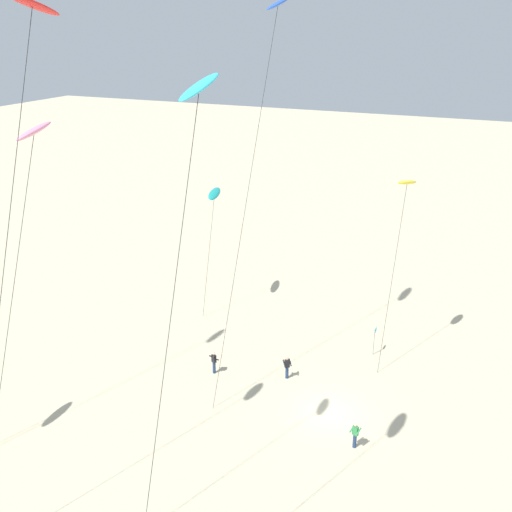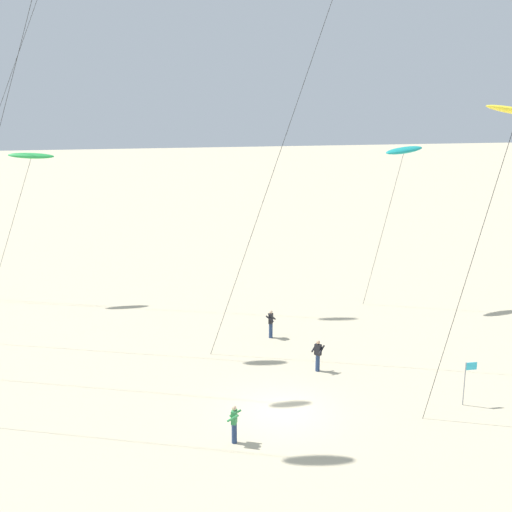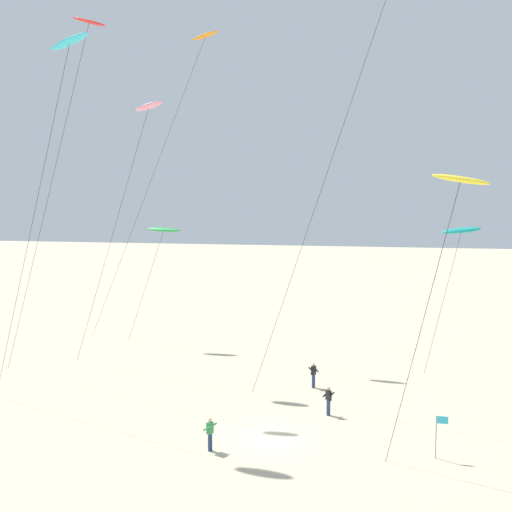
{
  "view_description": "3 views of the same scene",
  "coord_description": "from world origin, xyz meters",
  "px_view_note": "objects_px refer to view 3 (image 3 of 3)",
  "views": [
    {
      "loc": [
        -30.93,
        -8.44,
        23.36
      ],
      "look_at": [
        -2.53,
        4.0,
        11.07
      ],
      "focal_mm": 41.95,
      "sensor_mm": 36.0,
      "label": 1
    },
    {
      "loc": [
        -5.93,
        -26.45,
        14.22
      ],
      "look_at": [
        -0.1,
        6.36,
        5.6
      ],
      "focal_mm": 46.5,
      "sensor_mm": 36.0,
      "label": 2
    },
    {
      "loc": [
        5.82,
        -30.44,
        12.38
      ],
      "look_at": [
        -2.67,
        9.03,
        8.6
      ],
      "focal_mm": 43.23,
      "sensor_mm": 36.0,
      "label": 3
    }
  ],
  "objects_px": {
    "kite_teal": "(461,231)",
    "kite_flyer_nearest": "(314,374)",
    "kite_flyer_middle": "(328,400)",
    "kite_orange": "(202,45)",
    "kite_cyan": "(68,47)",
    "kite_yellow": "(460,182)",
    "kite_red": "(87,31)",
    "kite_pink": "(147,110)",
    "marker_flag": "(439,428)",
    "kite_flyer_furthest": "(210,433)",
    "kite_green": "(163,230)"
  },
  "relations": [
    {
      "from": "kite_yellow",
      "to": "kite_flyer_middle",
      "type": "bearing_deg",
      "value": 135.82
    },
    {
      "from": "kite_flyer_middle",
      "to": "kite_flyer_furthest",
      "type": "xyz_separation_m",
      "value": [
        -5.21,
        -6.22,
        0.0
      ]
    },
    {
      "from": "marker_flag",
      "to": "kite_flyer_nearest",
      "type": "bearing_deg",
      "value": 126.35
    },
    {
      "from": "kite_cyan",
      "to": "marker_flag",
      "type": "xyz_separation_m",
      "value": [
        20.37,
        -2.95,
        -19.37
      ]
    },
    {
      "from": "kite_green",
      "to": "kite_flyer_nearest",
      "type": "xyz_separation_m",
      "value": [
        14.0,
        -9.86,
        -8.82
      ]
    },
    {
      "from": "kite_yellow",
      "to": "kite_red",
      "type": "bearing_deg",
      "value": 156.58
    },
    {
      "from": "kite_red",
      "to": "kite_flyer_furthest",
      "type": "relative_size",
      "value": 14.58
    },
    {
      "from": "kite_flyer_nearest",
      "to": "kite_yellow",
      "type": "bearing_deg",
      "value": -55.18
    },
    {
      "from": "kite_red",
      "to": "kite_flyer_furthest",
      "type": "distance_m",
      "value": 26.93
    },
    {
      "from": "kite_teal",
      "to": "kite_pink",
      "type": "height_order",
      "value": "kite_pink"
    },
    {
      "from": "kite_orange",
      "to": "kite_red",
      "type": "relative_size",
      "value": 1.07
    },
    {
      "from": "kite_teal",
      "to": "kite_green",
      "type": "height_order",
      "value": "kite_teal"
    },
    {
      "from": "kite_orange",
      "to": "kite_flyer_nearest",
      "type": "xyz_separation_m",
      "value": [
        10.52,
        -9.96,
        -23.91
      ]
    },
    {
      "from": "kite_orange",
      "to": "kite_cyan",
      "type": "distance_m",
      "value": 17.42
    },
    {
      "from": "kite_cyan",
      "to": "kite_teal",
      "type": "bearing_deg",
      "value": 26.69
    },
    {
      "from": "kite_pink",
      "to": "kite_flyer_nearest",
      "type": "height_order",
      "value": "kite_pink"
    },
    {
      "from": "kite_orange",
      "to": "marker_flag",
      "type": "bearing_deg",
      "value": -48.09
    },
    {
      "from": "kite_teal",
      "to": "kite_pink",
      "type": "distance_m",
      "value": 23.29
    },
    {
      "from": "kite_teal",
      "to": "kite_pink",
      "type": "relative_size",
      "value": 0.55
    },
    {
      "from": "kite_yellow",
      "to": "kite_teal",
      "type": "bearing_deg",
      "value": 83.24
    },
    {
      "from": "kite_flyer_middle",
      "to": "marker_flag",
      "type": "relative_size",
      "value": 0.8
    },
    {
      "from": "kite_pink",
      "to": "marker_flag",
      "type": "height_order",
      "value": "kite_pink"
    },
    {
      "from": "kite_flyer_nearest",
      "to": "kite_flyer_middle",
      "type": "bearing_deg",
      "value": -73.68
    },
    {
      "from": "kite_teal",
      "to": "kite_flyer_nearest",
      "type": "relative_size",
      "value": 6.34
    },
    {
      "from": "kite_teal",
      "to": "marker_flag",
      "type": "relative_size",
      "value": 5.04
    },
    {
      "from": "kite_teal",
      "to": "kite_red",
      "type": "bearing_deg",
      "value": -166.61
    },
    {
      "from": "kite_teal",
      "to": "kite_yellow",
      "type": "distance_m",
      "value": 15.94
    },
    {
      "from": "kite_green",
      "to": "kite_yellow",
      "type": "xyz_separation_m",
      "value": [
        21.62,
        -20.82,
        3.38
      ]
    },
    {
      "from": "kite_yellow",
      "to": "marker_flag",
      "type": "height_order",
      "value": "kite_yellow"
    },
    {
      "from": "kite_orange",
      "to": "kite_flyer_nearest",
      "type": "height_order",
      "value": "kite_orange"
    },
    {
      "from": "kite_teal",
      "to": "kite_yellow",
      "type": "relative_size",
      "value": 0.78
    },
    {
      "from": "kite_teal",
      "to": "kite_red",
      "type": "relative_size",
      "value": 0.44
    },
    {
      "from": "kite_flyer_furthest",
      "to": "marker_flag",
      "type": "height_order",
      "value": "marker_flag"
    },
    {
      "from": "kite_teal",
      "to": "kite_flyer_nearest",
      "type": "xyz_separation_m",
      "value": [
        -9.47,
        -4.6,
        -9.28
      ]
    },
    {
      "from": "kite_red",
      "to": "kite_flyer_middle",
      "type": "bearing_deg",
      "value": -12.95
    },
    {
      "from": "kite_green",
      "to": "kite_flyer_nearest",
      "type": "bearing_deg",
      "value": -35.16
    },
    {
      "from": "kite_red",
      "to": "kite_flyer_nearest",
      "type": "xyz_separation_m",
      "value": [
        14.91,
        1.2,
        -22.39
      ]
    },
    {
      "from": "kite_yellow",
      "to": "kite_flyer_middle",
      "type": "relative_size",
      "value": 8.14
    },
    {
      "from": "kite_cyan",
      "to": "marker_flag",
      "type": "distance_m",
      "value": 28.26
    },
    {
      "from": "kite_flyer_nearest",
      "to": "kite_flyer_middle",
      "type": "relative_size",
      "value": 1.0
    },
    {
      "from": "kite_cyan",
      "to": "kite_green",
      "type": "height_order",
      "value": "kite_cyan"
    },
    {
      "from": "kite_green",
      "to": "kite_pink",
      "type": "relative_size",
      "value": 0.52
    },
    {
      "from": "kite_red",
      "to": "kite_orange",
      "type": "bearing_deg",
      "value": 68.52
    },
    {
      "from": "kite_pink",
      "to": "kite_flyer_furthest",
      "type": "height_order",
      "value": "kite_pink"
    },
    {
      "from": "kite_flyer_furthest",
      "to": "kite_flyer_middle",
      "type": "bearing_deg",
      "value": 50.04
    },
    {
      "from": "kite_cyan",
      "to": "kite_flyer_furthest",
      "type": "xyz_separation_m",
      "value": [
        9.43,
        -4.4,
        -19.96
      ]
    },
    {
      "from": "kite_red",
      "to": "kite_flyer_furthest",
      "type": "xyz_separation_m",
      "value": [
        11.15,
        -9.99,
        -22.39
      ]
    },
    {
      "from": "kite_teal",
      "to": "kite_flyer_nearest",
      "type": "distance_m",
      "value": 14.03
    },
    {
      "from": "kite_flyer_middle",
      "to": "kite_pink",
      "type": "bearing_deg",
      "value": 152.5
    },
    {
      "from": "kite_flyer_nearest",
      "to": "kite_flyer_furthest",
      "type": "height_order",
      "value": "same"
    }
  ]
}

